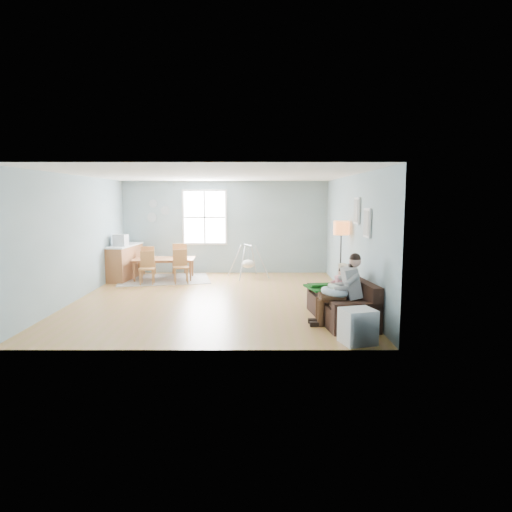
{
  "coord_description": "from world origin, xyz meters",
  "views": [
    {
      "loc": [
        0.92,
        -9.93,
        2.2
      ],
      "look_at": [
        0.91,
        -0.45,
        1.0
      ],
      "focal_mm": 32.0,
      "sensor_mm": 36.0,
      "label": 1
    }
  ],
  "objects_px": {
    "chair_nw": "(148,259)",
    "counter": "(125,261)",
    "chair_se": "(181,264)",
    "chair_ne": "(180,257)",
    "toddler": "(338,283)",
    "storage_cube": "(357,326)",
    "dining_table": "(164,269)",
    "chair_sw": "(147,266)",
    "floor_lamp": "(341,234)",
    "baby_swing": "(248,263)",
    "sofa": "(344,306)",
    "father": "(343,287)",
    "monitor": "(120,240)"
  },
  "relations": [
    {
      "from": "sofa",
      "to": "chair_nw",
      "type": "relative_size",
      "value": 2.28
    },
    {
      "from": "floor_lamp",
      "to": "counter",
      "type": "bearing_deg",
      "value": 156.92
    },
    {
      "from": "sofa",
      "to": "chair_sw",
      "type": "bearing_deg",
      "value": 141.25
    },
    {
      "from": "father",
      "to": "chair_nw",
      "type": "xyz_separation_m",
      "value": [
        -4.56,
        4.98,
        -0.18
      ]
    },
    {
      "from": "dining_table",
      "to": "baby_swing",
      "type": "distance_m",
      "value": 2.31
    },
    {
      "from": "storage_cube",
      "to": "baby_swing",
      "type": "relative_size",
      "value": 0.49
    },
    {
      "from": "counter",
      "to": "dining_table",
      "type": "bearing_deg",
      "value": -7.77
    },
    {
      "from": "dining_table",
      "to": "floor_lamp",
      "type": "bearing_deg",
      "value": -30.23
    },
    {
      "from": "father",
      "to": "chair_se",
      "type": "xyz_separation_m",
      "value": [
        -3.49,
        3.98,
        -0.18
      ]
    },
    {
      "from": "chair_sw",
      "to": "monitor",
      "type": "xyz_separation_m",
      "value": [
        -0.81,
        0.5,
        0.62
      ]
    },
    {
      "from": "storage_cube",
      "to": "chair_se",
      "type": "distance_m",
      "value": 6.15
    },
    {
      "from": "chair_se",
      "to": "baby_swing",
      "type": "bearing_deg",
      "value": 22.69
    },
    {
      "from": "storage_cube",
      "to": "counter",
      "type": "xyz_separation_m",
      "value": [
        -5.15,
        5.69,
        0.21
      ]
    },
    {
      "from": "chair_nw",
      "to": "monitor",
      "type": "height_order",
      "value": "monitor"
    },
    {
      "from": "chair_nw",
      "to": "chair_ne",
      "type": "xyz_separation_m",
      "value": [
        0.86,
        0.16,
        0.04
      ]
    },
    {
      "from": "floor_lamp",
      "to": "counter",
      "type": "distance_m",
      "value": 6.05
    },
    {
      "from": "sofa",
      "to": "chair_se",
      "type": "height_order",
      "value": "chair_se"
    },
    {
      "from": "chair_ne",
      "to": "floor_lamp",
      "type": "bearing_deg",
      "value": -34.93
    },
    {
      "from": "toddler",
      "to": "storage_cube",
      "type": "xyz_separation_m",
      "value": [
        0.04,
        -1.5,
        -0.38
      ]
    },
    {
      "from": "father",
      "to": "counter",
      "type": "relative_size",
      "value": 0.74
    },
    {
      "from": "monitor",
      "to": "chair_se",
      "type": "bearing_deg",
      "value": -11.36
    },
    {
      "from": "chair_nw",
      "to": "counter",
      "type": "xyz_separation_m",
      "value": [
        -0.56,
        -0.35,
        -0.01
      ]
    },
    {
      "from": "monitor",
      "to": "chair_ne",
      "type": "bearing_deg",
      "value": 30.1
    },
    {
      "from": "sofa",
      "to": "counter",
      "type": "distance_m",
      "value": 6.79
    },
    {
      "from": "floor_lamp",
      "to": "sofa",
      "type": "bearing_deg",
      "value": -98.36
    },
    {
      "from": "father",
      "to": "chair_sw",
      "type": "height_order",
      "value": "father"
    },
    {
      "from": "chair_se",
      "to": "chair_ne",
      "type": "relative_size",
      "value": 0.94
    },
    {
      "from": "chair_ne",
      "to": "chair_nw",
      "type": "bearing_deg",
      "value": -169.29
    },
    {
      "from": "toddler",
      "to": "sofa",
      "type": "bearing_deg",
      "value": -61.29
    },
    {
      "from": "chair_ne",
      "to": "baby_swing",
      "type": "relative_size",
      "value": 0.77
    },
    {
      "from": "sofa",
      "to": "chair_nw",
      "type": "height_order",
      "value": "chair_nw"
    },
    {
      "from": "toddler",
      "to": "chair_nw",
      "type": "xyz_separation_m",
      "value": [
        -4.56,
        4.53,
        -0.16
      ]
    },
    {
      "from": "chair_ne",
      "to": "counter",
      "type": "relative_size",
      "value": 0.54
    },
    {
      "from": "floor_lamp",
      "to": "baby_swing",
      "type": "relative_size",
      "value": 1.41
    },
    {
      "from": "sofa",
      "to": "chair_ne",
      "type": "distance_m",
      "value": 6.17
    },
    {
      "from": "chair_sw",
      "to": "chair_se",
      "type": "height_order",
      "value": "chair_se"
    },
    {
      "from": "toddler",
      "to": "chair_ne",
      "type": "xyz_separation_m",
      "value": [
        -3.7,
        4.69,
        -0.12
      ]
    },
    {
      "from": "floor_lamp",
      "to": "chair_sw",
      "type": "bearing_deg",
      "value": 162.0
    },
    {
      "from": "chair_nw",
      "to": "toddler",
      "type": "bearing_deg",
      "value": -44.84
    },
    {
      "from": "floor_lamp",
      "to": "storage_cube",
      "type": "distance_m",
      "value": 3.55
    },
    {
      "from": "father",
      "to": "monitor",
      "type": "bearing_deg",
      "value": 139.95
    },
    {
      "from": "chair_sw",
      "to": "counter",
      "type": "relative_size",
      "value": 0.5
    },
    {
      "from": "chair_se",
      "to": "floor_lamp",
      "type": "bearing_deg",
      "value": -23.67
    },
    {
      "from": "sofa",
      "to": "monitor",
      "type": "xyz_separation_m",
      "value": [
        -5.22,
        4.03,
        0.82
      ]
    },
    {
      "from": "monitor",
      "to": "dining_table",
      "type": "bearing_deg",
      "value": 8.59
    },
    {
      "from": "baby_swing",
      "to": "father",
      "type": "bearing_deg",
      "value": -69.88
    },
    {
      "from": "chair_se",
      "to": "counter",
      "type": "bearing_deg",
      "value": 158.32
    },
    {
      "from": "chair_se",
      "to": "storage_cube",
      "type": "bearing_deg",
      "value": -55.05
    },
    {
      "from": "father",
      "to": "storage_cube",
      "type": "relative_size",
      "value": 2.16
    },
    {
      "from": "toddler",
      "to": "floor_lamp",
      "type": "relative_size",
      "value": 0.45
    }
  ]
}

